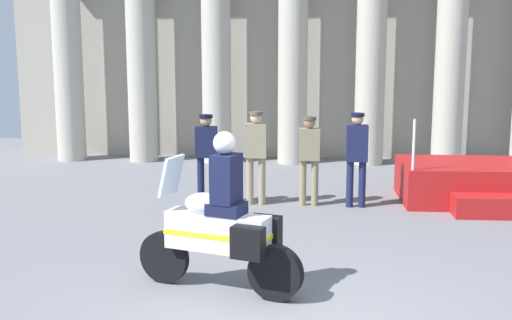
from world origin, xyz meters
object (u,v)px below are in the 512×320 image
officer_in_row_2 (309,153)px  motorcycle_with_rider (223,226)px  officer_in_row_0 (206,152)px  officer_in_row_3 (357,152)px  reviewing_stand (489,184)px  officer_in_row_1 (256,150)px

officer_in_row_2 → motorcycle_with_rider: size_ratio=0.81×
officer_in_row_0 → officer_in_row_3: 2.71m
officer_in_row_2 → officer_in_row_3: bearing=176.0°
officer_in_row_3 → reviewing_stand: bearing=-167.5°
reviewing_stand → officer_in_row_1: size_ratio=1.89×
officer_in_row_1 → officer_in_row_2: bearing=179.5°
reviewing_stand → officer_in_row_0: officer_in_row_0 is taller
officer_in_row_1 → motorcycle_with_rider: 4.39m
reviewing_stand → officer_in_row_3: (-2.51, -0.57, 0.66)m
officer_in_row_3 → officer_in_row_1: bearing=-2.1°
officer_in_row_2 → reviewing_stand: bearing=-171.6°
reviewing_stand → officer_in_row_2: officer_in_row_2 is taller
officer_in_row_0 → officer_in_row_1: 0.90m
officer_in_row_1 → officer_in_row_3: size_ratio=1.00×
officer_in_row_1 → officer_in_row_2: 0.97m
officer_in_row_1 → motorcycle_with_rider: motorcycle_with_rider is taller
reviewing_stand → officer_in_row_0: (-5.22, -0.68, 0.64)m
motorcycle_with_rider → officer_in_row_0: bearing=-60.3°
officer_in_row_0 → officer_in_row_2: 1.86m
reviewing_stand → motorcycle_with_rider: (-4.36, -4.90, 0.44)m
motorcycle_with_rider → officer_in_row_3: bearing=-95.0°
officer_in_row_2 → officer_in_row_3: 0.85m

